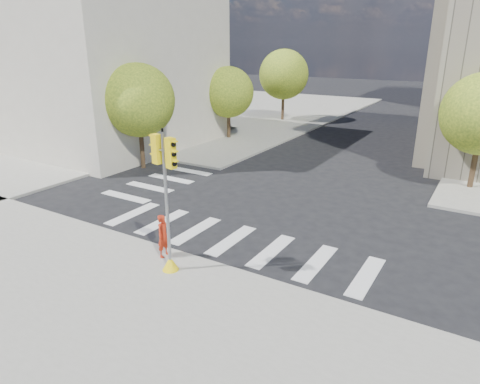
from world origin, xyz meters
name	(u,v)px	position (x,y,z in m)	size (l,w,h in m)	color
ground	(258,224)	(0.00, 0.00, 0.00)	(160.00, 160.00, 0.00)	black
sidewalk_far_left	(216,110)	(-20.00, 26.00, 0.07)	(28.00, 40.00, 0.15)	gray
classical_building	(82,57)	(-20.00, 8.00, 6.44)	(19.00, 15.00, 12.70)	beige
tree_lw_near	(138,100)	(-10.50, 4.00, 4.20)	(4.40, 4.40, 6.41)	#382616
tree_lw_mid	(228,92)	(-10.50, 14.00, 3.76)	(4.00, 4.00, 5.77)	#382616
tree_lw_far	(284,75)	(-10.50, 24.00, 4.54)	(4.80, 4.80, 6.95)	#382616
traffic_signal	(167,213)	(-0.49, -5.27, 2.23)	(1.08, 0.56, 4.87)	yellow
photographer	(164,236)	(-1.33, -4.60, 0.95)	(0.58, 0.38, 1.60)	red
planter_wall	(70,159)	(-14.90, 1.93, 0.40)	(6.00, 0.40, 0.50)	silver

